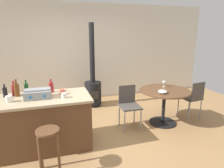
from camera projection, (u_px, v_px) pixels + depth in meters
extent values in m
plane|color=#A37A4C|center=(97.00, 135.00, 3.74)|extent=(8.80, 8.80, 0.00)
cube|color=silver|center=(77.00, 53.00, 5.52)|extent=(8.00, 0.10, 2.70)
cube|color=brown|center=(47.00, 123.00, 3.29)|extent=(1.39, 0.75, 0.85)
cube|color=tan|center=(45.00, 98.00, 3.18)|extent=(1.45, 0.81, 0.04)
cylinder|color=brown|center=(58.00, 146.00, 2.82)|extent=(0.04, 0.04, 0.63)
cylinder|color=brown|center=(41.00, 149.00, 2.75)|extent=(0.04, 0.04, 0.63)
cylinder|color=brown|center=(40.00, 159.00, 2.53)|extent=(0.04, 0.04, 0.63)
cylinder|color=brown|center=(59.00, 156.00, 2.60)|extent=(0.04, 0.04, 0.63)
cylinder|color=brown|center=(48.00, 131.00, 2.59)|extent=(0.31, 0.31, 0.03)
cylinder|color=black|center=(162.00, 122.00, 4.25)|extent=(0.57, 0.57, 0.02)
cylinder|color=black|center=(164.00, 107.00, 4.17)|extent=(0.07, 0.07, 0.72)
cylinder|color=brown|center=(165.00, 91.00, 4.07)|extent=(1.04, 1.04, 0.03)
cube|color=#47423D|center=(190.00, 98.00, 4.43)|extent=(0.44, 0.44, 0.03)
cube|color=#47423D|center=(198.00, 92.00, 4.21)|extent=(0.36, 0.07, 0.40)
cylinder|color=gray|center=(189.00, 112.00, 4.28)|extent=(0.02, 0.02, 0.46)
cylinder|color=gray|center=(200.00, 109.00, 4.41)|extent=(0.02, 0.02, 0.46)
cylinder|color=gray|center=(189.00, 104.00, 4.71)|extent=(0.02, 0.02, 0.46)
cylinder|color=gray|center=(178.00, 106.00, 4.58)|extent=(0.02, 0.02, 0.46)
cube|color=#47423D|center=(130.00, 107.00, 3.93)|extent=(0.41, 0.41, 0.03)
cube|color=#47423D|center=(127.00, 94.00, 4.06)|extent=(0.36, 0.03, 0.40)
cylinder|color=gray|center=(134.00, 113.00, 4.20)|extent=(0.02, 0.02, 0.44)
cylinder|color=gray|center=(119.00, 115.00, 4.11)|extent=(0.02, 0.02, 0.44)
cylinder|color=gray|center=(125.00, 122.00, 3.79)|extent=(0.02, 0.02, 0.44)
cylinder|color=gray|center=(141.00, 120.00, 3.88)|extent=(0.02, 0.02, 0.44)
cylinder|color=black|center=(93.00, 104.00, 5.28)|extent=(0.37, 0.37, 0.06)
cylinder|color=black|center=(93.00, 93.00, 5.19)|extent=(0.44, 0.44, 0.58)
cube|color=#2D2826|center=(95.00, 95.00, 4.99)|extent=(0.20, 0.02, 0.20)
cylinder|color=black|center=(92.00, 53.00, 4.92)|extent=(0.13, 0.13, 1.50)
cube|color=gray|center=(38.00, 94.00, 3.12)|extent=(0.41, 0.27, 0.13)
cube|color=gray|center=(37.00, 90.00, 3.10)|extent=(0.39, 0.16, 0.02)
cube|color=blue|center=(30.00, 97.00, 2.96)|extent=(0.04, 0.01, 0.04)
cube|color=blue|center=(44.00, 96.00, 3.02)|extent=(0.04, 0.01, 0.04)
cylinder|color=#603314|center=(17.00, 90.00, 3.19)|extent=(0.08, 0.08, 0.21)
cylinder|color=#603314|center=(16.00, 82.00, 3.15)|extent=(0.03, 0.03, 0.08)
cylinder|color=maroon|center=(51.00, 87.00, 3.42)|extent=(0.08, 0.08, 0.17)
cylinder|color=maroon|center=(51.00, 81.00, 3.39)|extent=(0.03, 0.03, 0.07)
cylinder|color=#194C23|center=(26.00, 89.00, 3.33)|extent=(0.07, 0.07, 0.17)
cylinder|color=#194C23|center=(26.00, 82.00, 3.30)|extent=(0.03, 0.03, 0.07)
cylinder|color=black|center=(5.00, 92.00, 3.17)|extent=(0.07, 0.07, 0.15)
cylinder|color=black|center=(4.00, 86.00, 3.15)|extent=(0.03, 0.03, 0.06)
cylinder|color=maroon|center=(14.00, 90.00, 3.25)|extent=(0.07, 0.07, 0.18)
cylinder|color=maroon|center=(13.00, 83.00, 3.22)|extent=(0.03, 0.03, 0.07)
cylinder|color=white|center=(9.00, 99.00, 2.94)|extent=(0.09, 0.09, 0.10)
torus|color=white|center=(13.00, 98.00, 2.95)|extent=(0.05, 0.01, 0.05)
cylinder|color=#DB6651|center=(62.00, 92.00, 3.32)|extent=(0.07, 0.07, 0.09)
torus|color=#DB6651|center=(65.00, 91.00, 3.33)|extent=(0.05, 0.01, 0.05)
cylinder|color=white|center=(64.00, 95.00, 3.13)|extent=(0.08, 0.08, 0.08)
torus|color=white|center=(67.00, 95.00, 3.14)|extent=(0.05, 0.01, 0.05)
cylinder|color=silver|center=(164.00, 87.00, 4.29)|extent=(0.06, 0.06, 0.00)
cylinder|color=silver|center=(164.00, 85.00, 4.28)|extent=(0.01, 0.01, 0.08)
ellipsoid|color=silver|center=(164.00, 82.00, 4.26)|extent=(0.07, 0.07, 0.06)
ellipsoid|color=white|center=(163.00, 92.00, 3.84)|extent=(0.18, 0.18, 0.07)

